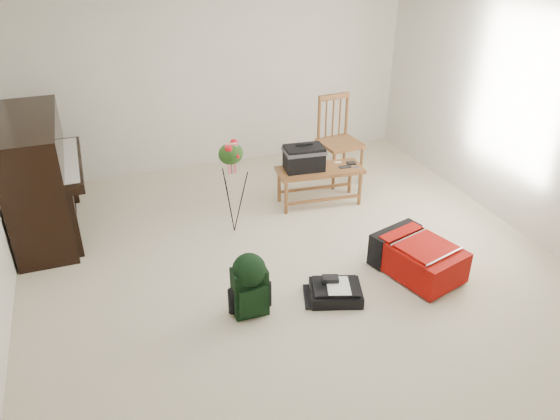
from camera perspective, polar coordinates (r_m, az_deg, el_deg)
name	(u,v)px	position (r m, az deg, el deg)	size (l,w,h in m)	color
floor	(297,272)	(5.20, 1.80, -6.48)	(5.00, 5.50, 0.01)	beige
wall_back	(218,70)	(7.09, -6.50, 14.36)	(5.00, 0.04, 2.50)	silver
wall_right	(538,116)	(5.94, 25.33, 8.90)	(0.04, 5.50, 2.50)	silver
piano	(40,180)	(6.06, -23.76, 2.87)	(0.71, 1.50, 1.25)	black
bench	(309,162)	(6.14, 3.08, 5.03)	(1.01, 0.48, 0.75)	#945E30
dining_chair	(339,140)	(6.80, 6.18, 7.24)	(0.50, 0.50, 1.06)	#945E30
red_suitcase	(415,254)	(5.28, 13.92, -4.54)	(0.72, 0.91, 0.33)	#A90707
black_duffel	(335,291)	(4.87, 5.82, -8.46)	(0.54, 0.48, 0.19)	black
green_backpack	(250,282)	(4.54, -3.19, -7.53)	(0.30, 0.28, 0.58)	black
flower_stand	(232,188)	(5.62, -4.99, 2.26)	(0.37, 0.37, 1.03)	black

